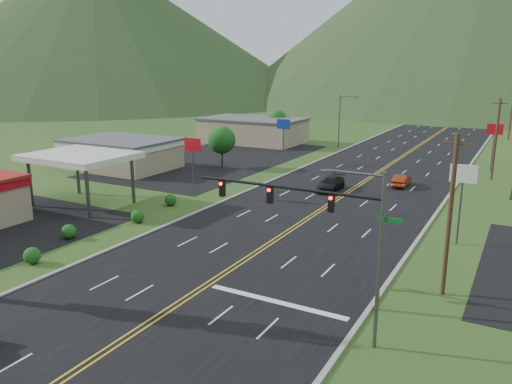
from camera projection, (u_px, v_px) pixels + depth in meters
The scene contains 18 objects.
traffic_signal at pixel (315, 212), 29.51m from camera, with size 13.10×0.43×7.00m.
streetlight_east at pixel (374, 249), 23.95m from camera, with size 3.28×0.25×9.00m.
streetlight_west at pixel (341, 118), 85.60m from camera, with size 3.28×0.25×9.00m.
gas_canopy at pixel (80, 158), 49.76m from camera, with size 10.00×8.00×5.30m.
building_west_mid at pixel (121, 152), 68.67m from camera, with size 14.40×10.40×4.10m.
building_west_far at pixel (253, 130), 92.26m from camera, with size 18.40×11.40×4.50m.
pole_sign_west_a at pixel (193, 151), 52.76m from camera, with size 2.00×0.18×6.40m.
pole_sign_west_b at pixel (283, 129), 71.44m from camera, with size 2.00×0.18×6.40m.
pole_sign_east_a at pixel (463, 182), 38.41m from camera, with size 2.00×0.18×6.40m.
pole_sign_east_b at pixel (494, 134), 65.57m from camera, with size 2.00×0.18×6.40m.
tree_west_a at pixel (222, 140), 68.59m from camera, with size 3.84×3.84×5.82m.
tree_west_b at pixel (277, 120), 93.85m from camera, with size 3.84×3.84×5.82m.
utility_pole_a at pixel (450, 215), 29.67m from camera, with size 1.60×0.28×10.00m.
utility_pole_b at pixel (496, 139), 61.08m from camera, with size 1.60×0.28×10.00m.
utility_pole_c at pixel (511, 113), 95.03m from camera, with size 1.60×0.28×10.00m.
mountain_nw at pixel (97, 27), 210.27m from camera, with size 190.00×190.00×60.00m, color #203518.
car_dark_mid at pixel (331, 184), 56.50m from camera, with size 2.10×5.18×1.50m, color black.
car_red_far at pixel (402, 181), 58.43m from camera, with size 1.48×4.24×1.40m, color maroon.
Camera 1 is at (17.13, -12.48, 13.70)m, focal length 35.00 mm.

